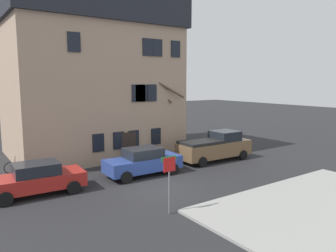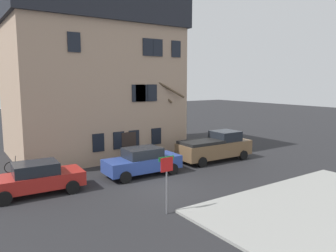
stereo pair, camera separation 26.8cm
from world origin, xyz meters
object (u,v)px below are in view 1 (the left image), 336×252
object	(u,v)px
tree_bare_near	(46,123)
tree_bare_far	(161,112)
car_red_sedan	(37,179)
street_sign_pole	(169,174)
tree_bare_mid	(95,108)
bicycle_leaning	(19,166)
car_blue_sedan	(143,161)
building_main	(91,77)
pickup_truck_brown	(215,147)

from	to	relation	value
tree_bare_near	tree_bare_far	bearing A→B (deg)	-0.26
car_red_sedan	street_sign_pole	xyz separation A→B (m)	(4.03, -5.76, 0.96)
tree_bare_near	street_sign_pole	size ratio (longest dim) A/B	2.43
tree_bare_mid	car_red_sedan	bearing A→B (deg)	-135.75
street_sign_pole	bicycle_leaning	distance (m)	11.48
tree_bare_far	car_red_sedan	world-z (taller)	tree_bare_far
car_blue_sedan	building_main	bearing A→B (deg)	90.10
car_blue_sedan	tree_bare_far	bearing A→B (deg)	46.38
car_red_sedan	tree_bare_near	bearing A→B (deg)	69.33
car_blue_sedan	bicycle_leaning	bearing A→B (deg)	140.28
building_main	bicycle_leaning	size ratio (longest dim) A/B	7.14
tree_bare_near	bicycle_leaning	xyz separation A→B (m)	(-1.66, 0.45, -2.65)
car_blue_sedan	bicycle_leaning	world-z (taller)	car_blue_sedan
pickup_truck_brown	bicycle_leaning	xyz separation A→B (m)	(-12.17, 4.72, -0.62)
car_blue_sedan	pickup_truck_brown	world-z (taller)	pickup_truck_brown
building_main	pickup_truck_brown	bearing A→B (deg)	-50.79
tree_bare_far	street_sign_pole	distance (m)	12.09
tree_bare_near	tree_bare_far	distance (m)	8.71
car_blue_sedan	street_sign_pole	size ratio (longest dim) A/B	1.86
car_red_sedan	building_main	bearing A→B (deg)	51.84
tree_bare_mid	tree_bare_far	xyz separation A→B (m)	(5.13, -0.71, -0.52)
tree_bare_far	car_blue_sedan	size ratio (longest dim) A/B	1.50
street_sign_pole	bicycle_leaning	xyz separation A→B (m)	(-4.01, 10.67, -1.40)
tree_bare_far	bicycle_leaning	bearing A→B (deg)	177.29
pickup_truck_brown	bicycle_leaning	distance (m)	13.07
tree_bare_near	street_sign_pole	xyz separation A→B (m)	(2.35, -10.22, -1.25)
car_red_sedan	pickup_truck_brown	bearing A→B (deg)	0.86
tree_bare_far	car_blue_sedan	distance (m)	6.70
tree_bare_far	bicycle_leaning	distance (m)	10.77
building_main	car_blue_sedan	xyz separation A→B (m)	(0.01, -7.82, -5.12)
building_main	tree_bare_far	size ratio (longest dim) A/B	1.77
pickup_truck_brown	building_main	bearing A→B (deg)	129.21
car_red_sedan	street_sign_pole	bearing A→B (deg)	-55.03
tree_bare_near	pickup_truck_brown	distance (m)	11.53
building_main	tree_bare_mid	size ratio (longest dim) A/B	1.66
tree_bare_mid	tree_bare_near	bearing A→B (deg)	-169.41
car_blue_sedan	bicycle_leaning	size ratio (longest dim) A/B	2.68
pickup_truck_brown	street_sign_pole	size ratio (longest dim) A/B	2.24
building_main	street_sign_pole	size ratio (longest dim) A/B	4.96
car_red_sedan	pickup_truck_brown	xyz separation A→B (m)	(12.19, 0.18, 0.18)
tree_bare_near	building_main	bearing A→B (deg)	36.60
car_red_sedan	pickup_truck_brown	world-z (taller)	pickup_truck_brown
street_sign_pole	pickup_truck_brown	bearing A→B (deg)	36.06
car_red_sedan	bicycle_leaning	world-z (taller)	car_red_sedan
tree_bare_near	street_sign_pole	distance (m)	10.56
building_main	pickup_truck_brown	world-z (taller)	building_main
car_red_sedan	street_sign_pole	size ratio (longest dim) A/B	1.85
building_main	tree_bare_far	xyz separation A→B (m)	(4.33, -3.29, -2.74)
building_main	tree_bare_far	bearing A→B (deg)	-37.18
building_main	car_blue_sedan	world-z (taller)	building_main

